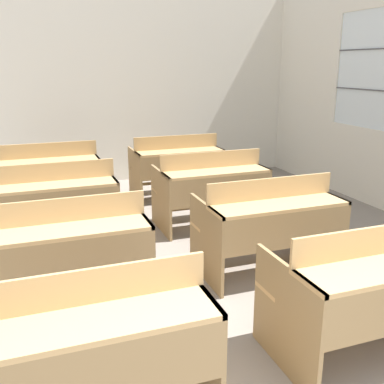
{
  "coord_description": "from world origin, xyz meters",
  "views": [
    {
      "loc": [
        -1.24,
        -0.65,
        1.83
      ],
      "look_at": [
        0.06,
        2.9,
        0.75
      ],
      "focal_mm": 42.0,
      "sensor_mm": 36.0,
      "label": 1
    }
  ],
  "objects_px": {
    "bench_front_left": "(91,344)",
    "bench_back_right": "(177,165)",
    "bench_third_left": "(56,202)",
    "bench_back_left": "(50,175)",
    "bench_front_right": "(371,288)",
    "bench_third_right": "(211,187)",
    "bench_second_right": "(269,223)",
    "bench_second_left": "(68,250)"
  },
  "relations": [
    {
      "from": "bench_second_right",
      "to": "bench_third_right",
      "type": "bearing_deg",
      "value": 90.9
    },
    {
      "from": "bench_front_left",
      "to": "bench_third_left",
      "type": "bearing_deg",
      "value": 89.91
    },
    {
      "from": "bench_back_right",
      "to": "bench_back_left",
      "type": "bearing_deg",
      "value": -179.25
    },
    {
      "from": "bench_front_right",
      "to": "bench_third_left",
      "type": "height_order",
      "value": "same"
    },
    {
      "from": "bench_front_right",
      "to": "bench_third_left",
      "type": "bearing_deg",
      "value": 123.87
    },
    {
      "from": "bench_front_left",
      "to": "bench_back_right",
      "type": "bearing_deg",
      "value": 65.92
    },
    {
      "from": "bench_back_right",
      "to": "bench_second_right",
      "type": "bearing_deg",
      "value": -89.62
    },
    {
      "from": "bench_second_right",
      "to": "bench_third_right",
      "type": "relative_size",
      "value": 1.0
    },
    {
      "from": "bench_front_left",
      "to": "bench_second_right",
      "type": "distance_m",
      "value": 2.16
    },
    {
      "from": "bench_back_left",
      "to": "bench_back_right",
      "type": "distance_m",
      "value": 1.72
    },
    {
      "from": "bench_second_right",
      "to": "bench_back_left",
      "type": "height_order",
      "value": "same"
    },
    {
      "from": "bench_second_left",
      "to": "bench_second_right",
      "type": "relative_size",
      "value": 1.0
    },
    {
      "from": "bench_back_left",
      "to": "bench_front_left",
      "type": "bearing_deg",
      "value": -90.19
    },
    {
      "from": "bench_second_right",
      "to": "bench_back_right",
      "type": "distance_m",
      "value": 2.59
    },
    {
      "from": "bench_front_right",
      "to": "bench_third_right",
      "type": "xyz_separation_m",
      "value": [
        -0.02,
        2.59,
        0.0
      ]
    },
    {
      "from": "bench_third_left",
      "to": "bench_back_left",
      "type": "distance_m",
      "value": 1.25
    },
    {
      "from": "bench_second_right",
      "to": "bench_third_right",
      "type": "xyz_separation_m",
      "value": [
        -0.02,
        1.31,
        0.0
      ]
    },
    {
      "from": "bench_front_right",
      "to": "bench_second_left",
      "type": "bearing_deg",
      "value": 143.81
    },
    {
      "from": "bench_third_left",
      "to": "bench_second_left",
      "type": "bearing_deg",
      "value": -90.22
    },
    {
      "from": "bench_front_left",
      "to": "bench_front_right",
      "type": "distance_m",
      "value": 1.75
    },
    {
      "from": "bench_second_left",
      "to": "bench_back_left",
      "type": "height_order",
      "value": "same"
    },
    {
      "from": "bench_front_left",
      "to": "bench_second_left",
      "type": "distance_m",
      "value": 1.27
    },
    {
      "from": "bench_back_left",
      "to": "bench_second_left",
      "type": "bearing_deg",
      "value": -90.31
    },
    {
      "from": "bench_front_right",
      "to": "bench_back_right",
      "type": "relative_size",
      "value": 1.0
    },
    {
      "from": "bench_third_left",
      "to": "bench_back_left",
      "type": "bearing_deg",
      "value": 89.6
    },
    {
      "from": "bench_front_left",
      "to": "bench_back_right",
      "type": "relative_size",
      "value": 1.0
    },
    {
      "from": "bench_second_right",
      "to": "bench_front_left",
      "type": "bearing_deg",
      "value": -143.81
    },
    {
      "from": "bench_second_left",
      "to": "bench_second_right",
      "type": "height_order",
      "value": "same"
    },
    {
      "from": "bench_front_right",
      "to": "bench_third_right",
      "type": "distance_m",
      "value": 2.59
    },
    {
      "from": "bench_third_right",
      "to": "bench_back_left",
      "type": "xyz_separation_m",
      "value": [
        -1.71,
        1.26,
        0.0
      ]
    },
    {
      "from": "bench_front_left",
      "to": "bench_front_right",
      "type": "height_order",
      "value": "same"
    },
    {
      "from": "bench_second_left",
      "to": "bench_front_left",
      "type": "bearing_deg",
      "value": -89.96
    },
    {
      "from": "bench_second_right",
      "to": "bench_back_left",
      "type": "bearing_deg",
      "value": 124.02
    },
    {
      "from": "bench_third_left",
      "to": "bench_third_right",
      "type": "distance_m",
      "value": 1.72
    },
    {
      "from": "bench_third_left",
      "to": "bench_back_right",
      "type": "distance_m",
      "value": 2.14
    },
    {
      "from": "bench_third_left",
      "to": "bench_back_right",
      "type": "xyz_separation_m",
      "value": [
        1.72,
        1.28,
        0.0
      ]
    },
    {
      "from": "bench_second_left",
      "to": "bench_back_left",
      "type": "distance_m",
      "value": 2.57
    },
    {
      "from": "bench_back_left",
      "to": "bench_back_right",
      "type": "height_order",
      "value": "same"
    },
    {
      "from": "bench_back_left",
      "to": "bench_third_left",
      "type": "bearing_deg",
      "value": -90.4
    },
    {
      "from": "bench_third_left",
      "to": "bench_second_right",
      "type": "bearing_deg",
      "value": -37.03
    },
    {
      "from": "bench_second_left",
      "to": "bench_third_right",
      "type": "relative_size",
      "value": 1.0
    },
    {
      "from": "bench_front_right",
      "to": "bench_third_right",
      "type": "relative_size",
      "value": 1.0
    }
  ]
}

